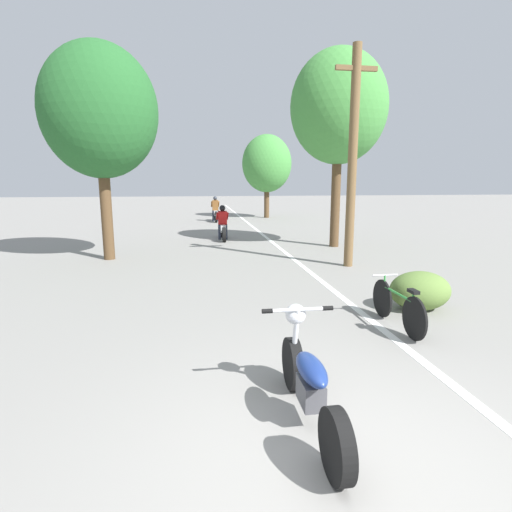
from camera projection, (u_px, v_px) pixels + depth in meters
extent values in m
plane|color=gray|center=(350.00, 479.00, 3.12)|extent=(120.00, 120.00, 0.00)
cube|color=white|center=(270.00, 240.00, 15.75)|extent=(0.14, 48.00, 0.01)
cylinder|color=brown|center=(352.00, 160.00, 10.45)|extent=(0.24, 0.24, 5.69)
cube|color=brown|center=(356.00, 68.00, 10.04)|extent=(1.10, 0.10, 0.12)
cylinder|color=#513A23|center=(336.00, 194.00, 13.91)|extent=(0.32, 0.32, 3.71)
ellipsoid|color=#42893D|center=(339.00, 107.00, 13.38)|extent=(3.28, 2.95, 3.77)
cylinder|color=#513A23|center=(267.00, 199.00, 25.23)|extent=(0.32, 0.32, 2.40)
ellipsoid|color=#42893D|center=(267.00, 164.00, 24.83)|extent=(3.08, 2.77, 3.54)
cylinder|color=#513A23|center=(106.00, 205.00, 11.63)|extent=(0.32, 0.32, 3.20)
ellipsoid|color=#235B28|center=(100.00, 111.00, 11.15)|extent=(3.22, 2.90, 3.71)
ellipsoid|color=#5B7A38|center=(420.00, 291.00, 7.20)|extent=(1.10, 0.88, 0.70)
cylinder|color=black|center=(293.00, 363.00, 4.46)|extent=(0.12, 0.58, 0.58)
cylinder|color=black|center=(337.00, 445.00, 3.07)|extent=(0.12, 0.58, 0.58)
ellipsoid|color=navy|center=(311.00, 369.00, 3.71)|extent=(0.24, 0.67, 0.18)
cube|color=#4C4C51|center=(311.00, 392.00, 3.76)|extent=(0.20, 0.36, 0.24)
cylinder|color=silver|center=(295.00, 337.00, 4.31)|extent=(0.06, 0.23, 0.70)
cylinder|color=silver|center=(298.00, 310.00, 4.16)|extent=(0.65, 0.04, 0.04)
cylinder|color=black|center=(267.00, 311.00, 4.11)|extent=(0.11, 0.05, 0.05)
cylinder|color=black|center=(328.00, 308.00, 4.20)|extent=(0.11, 0.05, 0.05)
sphere|color=silver|center=(296.00, 314.00, 4.26)|extent=(0.22, 0.22, 0.22)
cylinder|color=black|center=(222.00, 230.00, 16.62)|extent=(0.12, 0.57, 0.57)
cylinder|color=black|center=(224.00, 235.00, 15.21)|extent=(0.12, 0.57, 0.57)
cube|color=silver|center=(223.00, 228.00, 15.88)|extent=(0.20, 0.93, 0.28)
cylinder|color=silver|center=(222.00, 215.00, 16.40)|extent=(0.50, 0.03, 0.03)
cylinder|color=#282D3D|center=(220.00, 232.00, 15.84)|extent=(0.11, 0.11, 0.60)
cylinder|color=#282D3D|center=(226.00, 232.00, 15.88)|extent=(0.11, 0.11, 0.60)
cube|color=red|center=(223.00, 218.00, 15.78)|extent=(0.34, 0.27, 0.55)
cylinder|color=red|center=(217.00, 216.00, 15.90)|extent=(0.08, 0.43, 0.34)
cylinder|color=red|center=(227.00, 216.00, 15.96)|extent=(0.08, 0.43, 0.34)
sphere|color=black|center=(222.00, 208.00, 15.75)|extent=(0.24, 0.24, 0.24)
cylinder|color=black|center=(215.00, 215.00, 23.72)|extent=(0.12, 0.63, 0.63)
cylinder|color=black|center=(216.00, 217.00, 22.40)|extent=(0.12, 0.63, 0.63)
cube|color=silver|center=(215.00, 213.00, 23.03)|extent=(0.20, 0.87, 0.28)
cylinder|color=silver|center=(215.00, 204.00, 23.50)|extent=(0.50, 0.03, 0.03)
cylinder|color=#282D3D|center=(213.00, 216.00, 22.99)|extent=(0.11, 0.11, 0.63)
cylinder|color=#282D3D|center=(218.00, 216.00, 23.03)|extent=(0.11, 0.11, 0.63)
cube|color=brown|center=(215.00, 205.00, 22.93)|extent=(0.34, 0.28, 0.60)
cylinder|color=brown|center=(212.00, 204.00, 23.04)|extent=(0.08, 0.47, 0.37)
cylinder|color=brown|center=(219.00, 204.00, 23.10)|extent=(0.08, 0.47, 0.37)
sphere|color=#2D333D|center=(215.00, 198.00, 22.89)|extent=(0.23, 0.23, 0.23)
cylinder|color=black|center=(382.00, 298.00, 6.82)|extent=(0.04, 0.65, 0.65)
cylinder|color=black|center=(414.00, 319.00, 5.82)|extent=(0.04, 0.65, 0.65)
cylinder|color=#2D8C38|center=(398.00, 294.00, 6.27)|extent=(0.04, 0.83, 0.04)
cylinder|color=#2D8C38|center=(412.00, 304.00, 5.86)|extent=(0.03, 0.03, 0.39)
cube|color=black|center=(413.00, 291.00, 5.82)|extent=(0.10, 0.20, 0.05)
cylinder|color=#2D8C38|center=(384.00, 287.00, 6.73)|extent=(0.03, 0.03, 0.42)
cylinder|color=silver|center=(385.00, 275.00, 6.69)|extent=(0.44, 0.03, 0.03)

